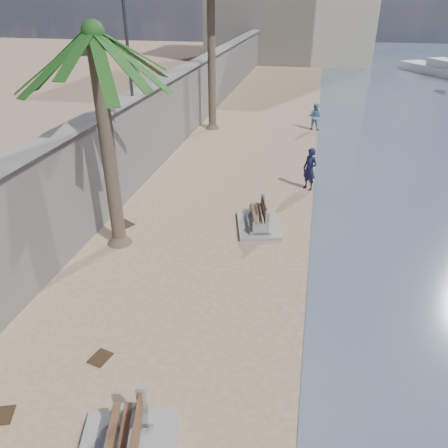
{
  "coord_description": "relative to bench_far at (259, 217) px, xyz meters",
  "views": [
    {
      "loc": [
        1.76,
        -3.8,
        7.06
      ],
      "look_at": [
        -0.5,
        7.0,
        1.2
      ],
      "focal_mm": 35.0,
      "sensor_mm": 36.0,
      "label": 1
    }
  ],
  "objects": [
    {
      "name": "seawall",
      "position": [
        -5.43,
        10.74,
        1.38
      ],
      "size": [
        0.45,
        70.0,
        3.5
      ],
      "primitive_type": "cube",
      "color": "gray",
      "rests_on": "ground_plane"
    },
    {
      "name": "wall_cap",
      "position": [
        -5.43,
        10.74,
        3.18
      ],
      "size": [
        0.8,
        70.0,
        0.12
      ],
      "primitive_type": "cube",
      "color": "gray",
      "rests_on": "seawall"
    },
    {
      "name": "bench_far",
      "position": [
        0.0,
        0.0,
        0.0
      ],
      "size": [
        1.79,
        2.27,
        0.84
      ],
      "color": "gray",
      "rests_on": "ground_plane"
    },
    {
      "name": "palm_mid",
      "position": [
        -4.18,
        -1.97,
        5.75
      ],
      "size": [
        5.0,
        5.0,
        7.09
      ],
      "color": "brown",
      "rests_on": "ground_plane"
    },
    {
      "name": "streetlight",
      "position": [
        -5.33,
        2.74,
        6.28
      ],
      "size": [
        0.28,
        0.28,
        5.12
      ],
      "color": "#2D2D33",
      "rests_on": "wall_cap"
    },
    {
      "name": "person_a",
      "position": [
        1.53,
        3.64,
        0.61
      ],
      "size": [
        0.85,
        0.82,
        1.96
      ],
      "primitive_type": "imported",
      "rotation": [
        0.0,
        0.0,
        -0.7
      ],
      "color": "#15163A",
      "rests_on": "ground_plane"
    },
    {
      "name": "person_b",
      "position": [
        1.51,
        12.55,
        0.46
      ],
      "size": [
        0.95,
        0.83,
        1.66
      ],
      "primitive_type": "imported",
      "rotation": [
        0.0,
        0.0,
        2.85
      ],
      "color": "teal",
      "rests_on": "ground_plane"
    },
    {
      "name": "yacht_far",
      "position": [
        12.76,
        34.65,
        -0.02
      ],
      "size": [
        6.25,
        8.81,
        1.5
      ],
      "primitive_type": null,
      "rotation": [
        0.0,
        0.0,
        2.06
      ],
      "color": "silver",
      "rests_on": "bay_water"
    },
    {
      "name": "debris_c",
      "position": [
        -4.57,
        -0.79,
        -0.35
      ],
      "size": [
        0.81,
        0.76,
        0.03
      ],
      "primitive_type": "cube",
      "rotation": [
        0.0,
        0.0,
        5.75
      ],
      "color": "#382616",
      "rests_on": "ground_plane"
    },
    {
      "name": "debris_d",
      "position": [
        -2.55,
        -6.73,
        -0.35
      ],
      "size": [
        0.48,
        0.55,
        0.03
      ],
      "primitive_type": "cube",
      "rotation": [
        0.0,
        0.0,
        1.32
      ],
      "color": "#382616",
      "rests_on": "ground_plane"
    }
  ]
}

